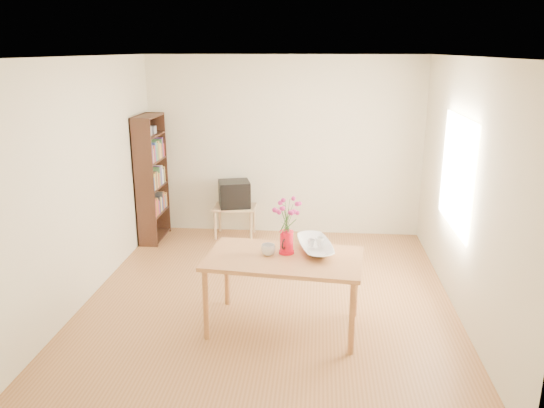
# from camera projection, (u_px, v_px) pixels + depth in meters

# --- Properties ---
(room) EXTENTS (4.50, 4.50, 4.50)m
(room) POSITION_uv_depth(u_px,v_px,m) (272.00, 184.00, 5.57)
(room) COLOR brown
(room) RESTS_ON ground
(table) EXTENTS (1.57, 1.00, 0.75)m
(table) POSITION_uv_depth(u_px,v_px,m) (284.00, 264.00, 5.12)
(table) COLOR #A06437
(table) RESTS_ON ground
(tv_stand) EXTENTS (0.60, 0.45, 0.46)m
(tv_stand) POSITION_uv_depth(u_px,v_px,m) (235.00, 211.00, 7.77)
(tv_stand) COLOR tan
(tv_stand) RESTS_ON ground
(bookshelf) EXTENTS (0.28, 0.70, 1.80)m
(bookshelf) POSITION_uv_depth(u_px,v_px,m) (152.00, 183.00, 7.53)
(bookshelf) COLOR black
(bookshelf) RESTS_ON ground
(pitcher) EXTENTS (0.15, 0.23, 0.23)m
(pitcher) POSITION_uv_depth(u_px,v_px,m) (286.00, 243.00, 5.16)
(pitcher) COLOR red
(pitcher) RESTS_ON table
(flowers) EXTENTS (0.26, 0.26, 0.37)m
(flowers) POSITION_uv_depth(u_px,v_px,m) (287.00, 214.00, 5.08)
(flowers) COLOR #F5399E
(flowers) RESTS_ON pitcher
(mug) EXTENTS (0.18, 0.18, 0.11)m
(mug) POSITION_uv_depth(u_px,v_px,m) (268.00, 250.00, 5.13)
(mug) COLOR white
(mug) RESTS_ON table
(bowl) EXTENTS (0.55, 0.55, 0.44)m
(bowl) POSITION_uv_depth(u_px,v_px,m) (315.00, 229.00, 5.22)
(bowl) COLOR white
(bowl) RESTS_ON table
(teacup_a) EXTENTS (0.09, 0.09, 0.06)m
(teacup_a) POSITION_uv_depth(u_px,v_px,m) (311.00, 233.00, 5.23)
(teacup_a) COLOR white
(teacup_a) RESTS_ON bowl
(teacup_b) EXTENTS (0.10, 0.10, 0.07)m
(teacup_b) POSITION_uv_depth(u_px,v_px,m) (320.00, 232.00, 5.24)
(teacup_b) COLOR white
(teacup_b) RESTS_ON bowl
(television) EXTENTS (0.52, 0.50, 0.38)m
(television) POSITION_uv_depth(u_px,v_px,m) (234.00, 193.00, 7.70)
(television) COLOR black
(television) RESTS_ON tv_stand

